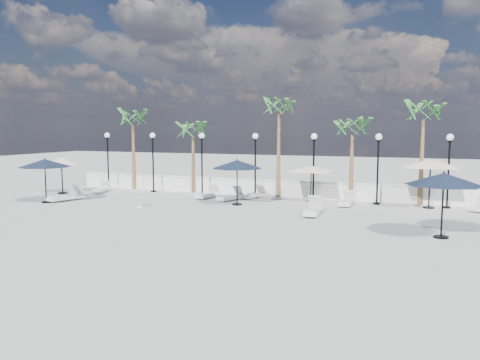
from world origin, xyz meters
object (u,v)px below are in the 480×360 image
(lounger_3, at_px, (208,194))
(parasol_navy_mid, at_px, (237,165))
(parasol_cream_small, at_px, (61,161))
(lounger_4, at_px, (254,194))
(lounger_0, at_px, (66,196))
(parasol_cream_sq_a, at_px, (311,166))
(lounger_1, at_px, (102,189))
(parasol_navy_right, at_px, (444,179))
(lounger_7, at_px, (480,207))
(parasol_cream_sq_b, at_px, (431,160))
(lounger_5, at_px, (313,210))
(lounger_2, at_px, (230,197))
(parasol_navy_left, at_px, (45,163))
(lounger_6, at_px, (347,202))

(lounger_3, distance_m, parasol_navy_mid, 3.57)
(lounger_3, xyz_separation_m, parasol_cream_small, (-9.46, -1.45, 1.83))
(lounger_4, height_order, parasol_cream_small, parasol_cream_small)
(lounger_0, xyz_separation_m, parasol_navy_mid, (9.59, 2.23, 1.92))
(parasol_cream_sq_a, bearing_deg, lounger_1, -175.27)
(lounger_0, bearing_deg, parasol_navy_right, 9.99)
(lounger_3, relative_size, parasol_navy_mid, 0.69)
(parasol_navy_mid, bearing_deg, parasol_cream_small, 179.19)
(lounger_7, xyz_separation_m, parasol_cream_sq_b, (-2.38, 0.02, 2.30))
(lounger_4, distance_m, lounger_5, 6.10)
(lounger_2, relative_size, parasol_navy_left, 0.68)
(lounger_3, bearing_deg, parasol_cream_sq_a, 19.08)
(parasol_navy_right, distance_m, parasol_cream_sq_b, 6.99)
(lounger_2, xyz_separation_m, parasol_navy_left, (-9.30, -4.37, 1.96))
(lounger_1, relative_size, lounger_6, 0.99)
(lounger_7, relative_size, parasol_cream_sq_a, 0.40)
(parasol_navy_mid, distance_m, parasol_navy_right, 10.91)
(parasol_navy_right, bearing_deg, lounger_3, 154.28)
(lounger_2, distance_m, lounger_3, 1.64)
(parasol_cream_sq_a, relative_size, parasol_cream_sq_b, 0.82)
(parasol_cream_small, bearing_deg, parasol_navy_right, -11.75)
(lounger_0, height_order, lounger_5, lounger_0)
(lounger_3, height_order, parasol_cream_small, parasol_cream_small)
(lounger_0, height_order, lounger_1, lounger_0)
(lounger_3, xyz_separation_m, lounger_5, (6.99, -3.20, 0.02))
(lounger_1, height_order, parasol_cream_sq_b, parasol_cream_sq_b)
(lounger_4, bearing_deg, lounger_5, -26.25)
(lounger_5, relative_size, parasol_navy_mid, 0.74)
(lounger_4, distance_m, lounger_7, 12.00)
(lounger_0, distance_m, lounger_7, 22.16)
(lounger_5, bearing_deg, lounger_6, 67.67)
(lounger_3, height_order, parasol_navy_right, parasol_navy_right)
(parasol_cream_sq_b, bearing_deg, parasol_navy_left, -164.06)
(parasol_navy_mid, bearing_deg, parasol_navy_left, -163.15)
(lounger_1, bearing_deg, parasol_cream_sq_b, -7.95)
(lounger_2, distance_m, parasol_navy_left, 10.46)
(lounger_7, distance_m, parasol_cream_sq_a, 8.77)
(lounger_5, relative_size, parasol_navy_right, 0.73)
(parasol_navy_left, bearing_deg, parasol_cream_sq_a, 22.55)
(parasol_cream_sq_a, bearing_deg, lounger_3, -170.81)
(lounger_4, height_order, parasol_cream_sq_b, parasol_cream_sq_b)
(lounger_6, xyz_separation_m, parasol_cream_sq_b, (4.07, 0.79, 2.28))
(lounger_5, distance_m, parasol_cream_sq_a, 4.63)
(lounger_7, bearing_deg, lounger_6, -152.04)
(parasol_cream_sq_a, distance_m, parasol_cream_small, 15.61)
(lounger_3, xyz_separation_m, lounger_7, (14.55, 0.95, -0.02))
(lounger_2, relative_size, parasol_cream_sq_b, 0.36)
(lounger_2, relative_size, lounger_3, 1.01)
(parasol_cream_sq_b, bearing_deg, lounger_3, -175.46)
(lounger_0, bearing_deg, lounger_1, 112.13)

